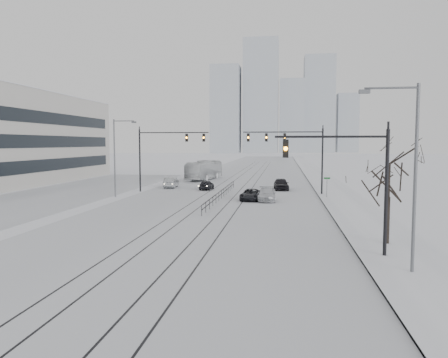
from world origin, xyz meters
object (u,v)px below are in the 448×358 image
box_truck (204,170)px  sedan_sb_inner (206,185)px  traffic_mast_near (356,174)px  sedan_sb_outer (171,183)px  sedan_nb_far (281,184)px  sedan_nb_front (251,195)px  sedan_nb_right (267,195)px  bare_tree (389,172)px

box_truck → sedan_sb_inner: bearing=111.1°
traffic_mast_near → sedan_sb_inner: (-14.16, 33.34, -3.93)m
sedan_sb_outer → sedan_nb_far: sedan_nb_far is taller
sedan_nb_front → sedan_nb_far: size_ratio=0.96×
sedan_sb_outer → sedan_nb_right: 18.54m
sedan_nb_far → bare_tree: bearing=-83.0°
sedan_nb_far → sedan_sb_inner: bearing=-178.6°
bare_tree → sedan_sb_inner: bearing=118.6°
traffic_mast_near → sedan_nb_far: 34.89m
sedan_sb_inner → bare_tree: bearing=122.1°
sedan_nb_right → sedan_nb_front: bearing=172.7°
sedan_sb_outer → sedan_nb_far: (15.39, -0.84, 0.06)m
sedan_nb_front → sedan_nb_right: (1.73, -0.16, 0.07)m
sedan_nb_front → box_truck: size_ratio=0.38×
box_truck → sedan_nb_right: bearing=123.7°
sedan_sb_inner → traffic_mast_near: bearing=116.5°
bare_tree → sedan_nb_far: bare_tree is taller
traffic_mast_near → sedan_nb_right: bearing=103.9°
bare_tree → sedan_nb_front: 22.75m
bare_tree → sedan_nb_front: bearing=116.0°
sedan_nb_right → box_truck: box_truck is taller
sedan_nb_front → traffic_mast_near: bearing=-68.1°
sedan_sb_inner → box_truck: 16.17m
sedan_nb_right → sedan_nb_far: (1.50, 11.44, 0.10)m
sedan_nb_right → sedan_nb_far: bearing=80.3°
traffic_mast_near → sedan_nb_far: (-4.18, 34.43, -3.78)m
bare_tree → sedan_sb_inner: size_ratio=1.64×
sedan_sb_outer → sedan_nb_front: size_ratio=1.00×
sedan_sb_outer → sedan_sb_inner: bearing=155.6°
traffic_mast_near → sedan_nb_front: (-7.41, 23.15, -3.95)m
sedan_nb_front → box_truck: bearing=115.0°
sedan_nb_right → traffic_mast_near: bearing=-78.3°
sedan_sb_outer → sedan_nb_far: bearing=172.1°
sedan_sb_inner → sedan_nb_right: bearing=132.8°
traffic_mast_near → sedan_sb_inner: 36.43m
traffic_mast_near → bare_tree: size_ratio=1.15×
bare_tree → box_truck: bare_tree is taller
bare_tree → sedan_sb_outer: 39.22m
sedan_nb_right → sedan_nb_far: size_ratio=1.02×
sedan_nb_far → box_truck: size_ratio=0.39×
sedan_sb_inner → box_truck: size_ratio=0.32×
sedan_nb_far → box_truck: box_truck is taller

